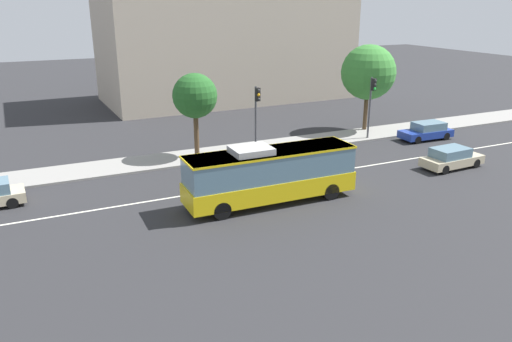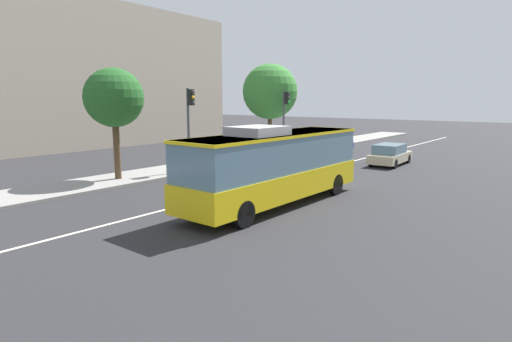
# 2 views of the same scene
# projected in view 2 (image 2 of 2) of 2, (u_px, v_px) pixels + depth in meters

# --- Properties ---
(ground_plane) EXTENTS (160.00, 160.00, 0.00)m
(ground_plane) POSITION_uv_depth(u_px,v_px,m) (248.00, 188.00, 21.61)
(ground_plane) COLOR #28282B
(sidewalk_kerb) EXTENTS (80.00, 3.57, 0.14)m
(sidewalk_kerb) POSITION_uv_depth(u_px,v_px,m) (160.00, 172.00, 25.92)
(sidewalk_kerb) COLOR gray
(sidewalk_kerb) RESTS_ON ground_plane
(lane_centre_line) EXTENTS (76.00, 0.16, 0.01)m
(lane_centre_line) POSITION_uv_depth(u_px,v_px,m) (248.00, 188.00, 21.60)
(lane_centre_line) COLOR silver
(lane_centre_line) RESTS_ON ground_plane
(transit_bus) EXTENTS (10.02, 2.60, 3.46)m
(transit_bus) POSITION_uv_depth(u_px,v_px,m) (275.00, 164.00, 17.95)
(transit_bus) COLOR yellow
(transit_bus) RESTS_ON ground_plane
(sedan_blue) EXTENTS (4.55, 1.94, 1.46)m
(sedan_blue) POSITION_uv_depth(u_px,v_px,m) (333.00, 144.00, 36.26)
(sedan_blue) COLOR #1E3899
(sedan_blue) RESTS_ON ground_plane
(sedan_beige_ahead) EXTENTS (4.57, 1.99, 1.46)m
(sedan_beige_ahead) POSITION_uv_depth(u_px,v_px,m) (390.00, 155.00, 29.33)
(sedan_beige_ahead) COLOR #C6B793
(sedan_beige_ahead) RESTS_ON ground_plane
(traffic_light_near_corner) EXTENTS (0.34, 0.62, 5.20)m
(traffic_light_near_corner) POSITION_uv_depth(u_px,v_px,m) (285.00, 112.00, 33.56)
(traffic_light_near_corner) COLOR #47474C
(traffic_light_near_corner) RESTS_ON ground_plane
(traffic_light_mid_block) EXTENTS (0.34, 0.62, 5.20)m
(traffic_light_mid_block) POSITION_uv_depth(u_px,v_px,m) (190.00, 116.00, 25.40)
(traffic_light_mid_block) COLOR #47474C
(traffic_light_mid_block) RESTS_ON ground_plane
(street_tree_kerbside_left) EXTENTS (3.23, 3.23, 6.24)m
(street_tree_kerbside_left) POSITION_uv_depth(u_px,v_px,m) (114.00, 98.00, 22.82)
(street_tree_kerbside_left) COLOR #4C3823
(street_tree_kerbside_left) RESTS_ON ground_plane
(street_tree_kerbside_centre) EXTENTS (4.73, 4.73, 7.57)m
(street_tree_kerbside_centre) POSITION_uv_depth(u_px,v_px,m) (270.00, 92.00, 36.09)
(street_tree_kerbside_centre) COLOR #4C3823
(street_tree_kerbside_centre) RESTS_ON ground_plane
(office_block_background) EXTENTS (28.22, 13.88, 13.60)m
(office_block_background) POSITION_uv_depth(u_px,v_px,m) (88.00, 78.00, 43.93)
(office_block_background) COLOR #B7A893
(office_block_background) RESTS_ON ground_plane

